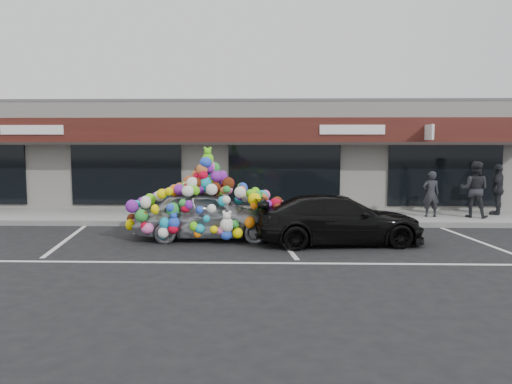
{
  "coord_description": "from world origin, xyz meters",
  "views": [
    {
      "loc": [
        2.47,
        -13.33,
        2.78
      ],
      "look_at": [
        2.05,
        1.4,
        1.23
      ],
      "focal_mm": 35.0,
      "sensor_mm": 36.0,
      "label": 1
    }
  ],
  "objects_px": {
    "pedestrian_b": "(474,189)",
    "pedestrian_a": "(431,194)",
    "toy_car": "(209,208)",
    "pedestrian_c": "(498,189)",
    "black_sedan": "(339,219)"
  },
  "relations": [
    {
      "from": "toy_car",
      "to": "pedestrian_a",
      "type": "bearing_deg",
      "value": -67.08
    },
    {
      "from": "pedestrian_a",
      "to": "pedestrian_c",
      "type": "bearing_deg",
      "value": -169.42
    },
    {
      "from": "pedestrian_a",
      "to": "pedestrian_b",
      "type": "bearing_deg",
      "value": 174.82
    },
    {
      "from": "pedestrian_a",
      "to": "pedestrian_c",
      "type": "height_order",
      "value": "pedestrian_c"
    },
    {
      "from": "toy_car",
      "to": "pedestrian_a",
      "type": "distance_m",
      "value": 7.92
    },
    {
      "from": "black_sedan",
      "to": "pedestrian_a",
      "type": "bearing_deg",
      "value": -49.98
    },
    {
      "from": "pedestrian_b",
      "to": "pedestrian_a",
      "type": "bearing_deg",
      "value": 24.38
    },
    {
      "from": "pedestrian_b",
      "to": "pedestrian_c",
      "type": "distance_m",
      "value": 1.24
    },
    {
      "from": "pedestrian_c",
      "to": "toy_car",
      "type": "bearing_deg",
      "value": -34.16
    },
    {
      "from": "toy_car",
      "to": "pedestrian_b",
      "type": "height_order",
      "value": "toy_car"
    },
    {
      "from": "toy_car",
      "to": "black_sedan",
      "type": "bearing_deg",
      "value": -100.54
    },
    {
      "from": "pedestrian_a",
      "to": "black_sedan",
      "type": "bearing_deg",
      "value": 44.44
    },
    {
      "from": "pedestrian_b",
      "to": "toy_car",
      "type": "bearing_deg",
      "value": 47.8
    },
    {
      "from": "pedestrian_c",
      "to": "black_sedan",
      "type": "bearing_deg",
      "value": -20.1
    },
    {
      "from": "pedestrian_a",
      "to": "toy_car",
      "type": "bearing_deg",
      "value": 22.37
    }
  ]
}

